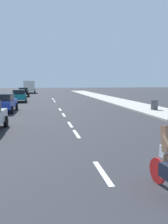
% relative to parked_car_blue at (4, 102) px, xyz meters
% --- Properties ---
extents(ground_plane, '(160.00, 160.00, 0.00)m').
position_rel_parked_car_blue_xyz_m(ground_plane, '(4.86, -0.32, -0.84)').
color(ground_plane, '#2D2D33').
extents(sidewalk_strip, '(3.60, 80.00, 0.14)m').
position_rel_parked_car_blue_xyz_m(sidewalk_strip, '(12.91, 1.68, -0.77)').
color(sidewalk_strip, '#B2ADA3').
rests_on(sidewalk_strip, ground).
extents(lane_stripe_2, '(0.16, 1.80, 0.01)m').
position_rel_parked_car_blue_xyz_m(lane_stripe_2, '(4.86, -14.27, -0.83)').
color(lane_stripe_2, white).
rests_on(lane_stripe_2, ground).
extents(lane_stripe_3, '(0.16, 1.80, 0.01)m').
position_rel_parked_car_blue_xyz_m(lane_stripe_3, '(4.86, -9.34, -0.83)').
color(lane_stripe_3, white).
rests_on(lane_stripe_3, ground).
extents(lane_stripe_4, '(0.16, 1.80, 0.01)m').
position_rel_parked_car_blue_xyz_m(lane_stripe_4, '(4.86, -6.82, -0.83)').
color(lane_stripe_4, white).
rests_on(lane_stripe_4, ground).
extents(lane_stripe_5, '(0.16, 1.80, 0.01)m').
position_rel_parked_car_blue_xyz_m(lane_stripe_5, '(4.86, -2.71, -0.83)').
color(lane_stripe_5, white).
rests_on(lane_stripe_5, ground).
extents(lane_stripe_6, '(0.16, 1.80, 0.01)m').
position_rel_parked_car_blue_xyz_m(lane_stripe_6, '(4.86, 0.87, -0.83)').
color(lane_stripe_6, white).
rests_on(lane_stripe_6, ground).
extents(lane_stripe_7, '(0.16, 1.80, 0.01)m').
position_rel_parked_car_blue_xyz_m(lane_stripe_7, '(4.86, 9.49, -0.83)').
color(lane_stripe_7, white).
rests_on(lane_stripe_7, ground).
extents(lane_stripe_8, '(0.16, 1.80, 0.01)m').
position_rel_parked_car_blue_xyz_m(lane_stripe_8, '(4.86, 12.51, -0.83)').
color(lane_stripe_8, white).
rests_on(lane_stripe_8, ground).
extents(lane_stripe_9, '(0.16, 1.80, 0.01)m').
position_rel_parked_car_blue_xyz_m(lane_stripe_9, '(4.86, 15.11, -0.83)').
color(lane_stripe_9, white).
rests_on(lane_stripe_9, ground).
extents(parked_car_blue, '(1.98, 4.11, 1.57)m').
position_rel_parked_car_blue_xyz_m(parked_car_blue, '(0.00, 0.00, 0.00)').
color(parked_car_blue, '#1E389E').
rests_on(parked_car_blue, ground).
extents(parked_car_teal, '(2.00, 3.98, 1.57)m').
position_rel_parked_car_blue_xyz_m(parked_car_teal, '(0.35, 10.03, -0.00)').
color(parked_car_teal, '#14727A').
rests_on(parked_car_teal, ground).
extents(parked_car_black, '(1.79, 3.82, 1.57)m').
position_rel_parked_car_blue_xyz_m(parked_car_black, '(0.12, 20.75, -0.00)').
color(parked_car_black, black).
rests_on(parked_car_black, ground).
extents(delivery_truck, '(2.81, 6.30, 2.80)m').
position_rel_parked_car_blue_xyz_m(delivery_truck, '(0.44, 33.88, 0.67)').
color(delivery_truck, beige).
rests_on(delivery_truck, ground).
extents(trash_bin_far, '(0.60, 0.60, 0.87)m').
position_rel_parked_car_blue_xyz_m(trash_bin_far, '(12.91, -1.94, -0.26)').
color(trash_bin_far, '#47474C').
rests_on(trash_bin_far, sidewalk_strip).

